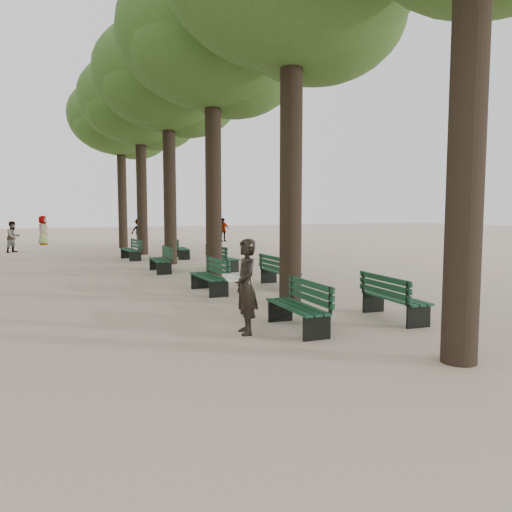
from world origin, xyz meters
name	(u,v)px	position (x,y,z in m)	size (l,w,h in m)	color
ground	(301,342)	(0.00, 0.00, 0.00)	(120.00, 120.00, 0.00)	#CCB09A
tree_central_2	(212,37)	(1.50, 8.00, 7.65)	(6.00, 6.00, 9.95)	#33261C
tree_central_3	(168,75)	(1.50, 13.00, 7.65)	(6.00, 6.00, 9.95)	#33261C
tree_central_4	(140,100)	(1.50, 18.00, 7.65)	(6.00, 6.00, 9.95)	#33261C
tree_central_5	(120,117)	(1.50, 23.00, 7.65)	(6.00, 6.00, 9.95)	#33261C
bench_left_0	(297,316)	(0.37, 0.76, 0.27)	(0.72, 1.84, 0.92)	black
bench_left_1	(209,283)	(0.37, 5.46, 0.27)	(0.61, 1.81, 0.92)	black
bench_left_2	(160,265)	(0.37, 10.48, 0.27)	(0.73, 1.84, 0.92)	black
bench_left_3	(131,254)	(0.37, 15.53, 0.27)	(0.65, 1.82, 0.92)	black
bench_right_0	(394,306)	(2.63, 0.68, 0.27)	(0.77, 1.85, 0.92)	black
bench_right_1	(280,277)	(2.63, 5.59, 0.27)	(0.67, 1.83, 0.92)	black
bench_right_2	(223,263)	(2.63, 10.06, 0.27)	(0.72, 1.84, 0.92)	black
bench_right_3	(181,252)	(2.63, 15.18, 0.27)	(0.81, 1.86, 0.92)	black
man_with_map	(246,287)	(-0.61, 0.93, 0.87)	(0.66, 0.74, 1.73)	black
pedestrian_c	(223,230)	(9.05, 25.84, 0.84)	(0.99, 0.34, 1.68)	#262628
pedestrian_a	(13,237)	(-4.40, 22.12, 0.83)	(0.80, 0.33, 1.65)	#262628
pedestrian_b	(139,231)	(3.39, 27.28, 0.82)	(1.07, 0.33, 1.65)	#262628
pedestrian_d	(43,230)	(-2.69, 27.70, 0.94)	(0.92, 0.38, 1.88)	#262628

